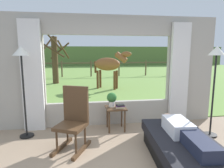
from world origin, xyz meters
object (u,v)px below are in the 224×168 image
object	(u,v)px
horse	(109,64)
potted_plant	(112,99)
reclining_person	(184,132)
floor_lamp_left	(22,65)
rocking_chair	(73,119)
floor_lamp_right	(216,64)
side_table	(116,111)
book_stack	(120,106)
recliner_sofa	(181,149)
pasture_tree	(55,58)

from	to	relation	value
horse	potted_plant	bearing A→B (deg)	21.36
reclining_person	floor_lamp_left	world-z (taller)	floor_lamp_left
rocking_chair	horse	bearing A→B (deg)	101.32
floor_lamp_right	horse	size ratio (longest dim) A/B	1.05
rocking_chair	horse	xyz separation A→B (m)	(1.41, 5.59, 0.61)
rocking_chair	floor_lamp_right	world-z (taller)	floor_lamp_right
side_table	floor_lamp_right	distance (m)	2.25
reclining_person	side_table	bearing A→B (deg)	122.93
book_stack	floor_lamp_left	xyz separation A→B (m)	(-1.96, -0.01, 0.93)
side_table	recliner_sofa	bearing A→B (deg)	-61.24
side_table	horse	size ratio (longest dim) A/B	0.30
book_stack	floor_lamp_left	distance (m)	2.17
book_stack	pasture_tree	xyz separation A→B (m)	(-2.23, 6.95, 0.83)
potted_plant	horse	world-z (taller)	horse
side_table	potted_plant	distance (m)	0.29
recliner_sofa	potted_plant	distance (m)	1.81
potted_plant	reclining_person	bearing A→B (deg)	-60.69
side_table	pasture_tree	xyz separation A→B (m)	(-2.14, 6.89, 0.97)
recliner_sofa	pasture_tree	bearing A→B (deg)	114.40
recliner_sofa	floor_lamp_left	world-z (taller)	floor_lamp_left
rocking_chair	pasture_tree	world-z (taller)	pasture_tree
side_table	floor_lamp_right	bearing A→B (deg)	-17.65
book_stack	horse	bearing A→B (deg)	85.06
rocking_chair	floor_lamp_right	bearing A→B (deg)	27.40
potted_plant	horse	distance (m)	4.89
rocking_chair	floor_lamp_left	distance (m)	1.49
potted_plant	book_stack	bearing A→B (deg)	-36.49
book_stack	floor_lamp_right	world-z (taller)	floor_lamp_right
floor_lamp_left	floor_lamp_right	size ratio (longest dim) A/B	1.00
book_stack	side_table	bearing A→B (deg)	143.86
book_stack	pasture_tree	world-z (taller)	pasture_tree
potted_plant	pasture_tree	size ratio (longest dim) A/B	0.12
floor_lamp_right	potted_plant	bearing A→B (deg)	161.44
floor_lamp_right	floor_lamp_left	bearing A→B (deg)	172.08
reclining_person	pasture_tree	xyz separation A→B (m)	(-2.94, 8.38, 0.87)
side_table	floor_lamp_left	distance (m)	2.15
reclining_person	rocking_chair	distance (m)	1.86
floor_lamp_right	pasture_tree	distance (m)	8.51
book_stack	reclining_person	bearing A→B (deg)	-63.76
floor_lamp_left	pasture_tree	size ratio (longest dim) A/B	0.70
recliner_sofa	horse	size ratio (longest dim) A/B	1.01
recliner_sofa	book_stack	size ratio (longest dim) A/B	8.40
floor_lamp_right	horse	xyz separation A→B (m)	(-1.38, 5.49, -0.33)
recliner_sofa	floor_lamp_left	size ratio (longest dim) A/B	0.96
horse	book_stack	bearing A→B (deg)	23.45
side_table	book_stack	world-z (taller)	book_stack
reclining_person	horse	size ratio (longest dim) A/B	0.82
recliner_sofa	floor_lamp_left	bearing A→B (deg)	157.84
floor_lamp_left	horse	world-z (taller)	floor_lamp_left
rocking_chair	pasture_tree	bearing A→B (deg)	124.82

